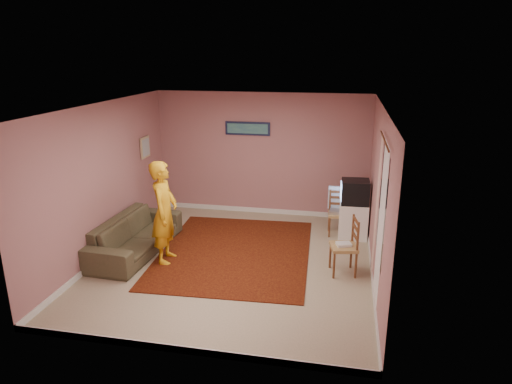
% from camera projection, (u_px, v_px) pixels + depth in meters
% --- Properties ---
extents(ground, '(5.00, 5.00, 0.00)m').
position_uv_depth(ground, '(235.00, 262.00, 7.69)').
color(ground, tan).
rests_on(ground, ground).
extents(wall_back, '(4.50, 0.02, 2.60)m').
position_uv_depth(wall_back, '(262.00, 155.00, 9.64)').
color(wall_back, '#A06969').
rests_on(wall_back, ground).
extents(wall_front, '(4.50, 0.02, 2.60)m').
position_uv_depth(wall_front, '(179.00, 253.00, 4.96)').
color(wall_front, '#A06969').
rests_on(wall_front, ground).
extents(wall_left, '(0.02, 5.00, 2.60)m').
position_uv_depth(wall_left, '(105.00, 180.00, 7.72)').
color(wall_left, '#A06969').
rests_on(wall_left, ground).
extents(wall_right, '(0.02, 5.00, 2.60)m').
position_uv_depth(wall_right, '(378.00, 196.00, 6.89)').
color(wall_right, '#A06969').
rests_on(wall_right, ground).
extents(ceiling, '(4.50, 5.00, 0.02)m').
position_uv_depth(ceiling, '(232.00, 106.00, 6.92)').
color(ceiling, white).
rests_on(ceiling, wall_back).
extents(baseboard_back, '(4.50, 0.02, 0.10)m').
position_uv_depth(baseboard_back, '(262.00, 210.00, 10.01)').
color(baseboard_back, silver).
rests_on(baseboard_back, ground).
extents(baseboard_front, '(4.50, 0.02, 0.10)m').
position_uv_depth(baseboard_front, '(184.00, 350.00, 5.34)').
color(baseboard_front, silver).
rests_on(baseboard_front, ground).
extents(baseboard_left, '(0.02, 5.00, 0.10)m').
position_uv_depth(baseboard_left, '(112.00, 248.00, 8.09)').
color(baseboard_left, silver).
rests_on(baseboard_left, ground).
extents(baseboard_right, '(0.02, 5.00, 0.10)m').
position_uv_depth(baseboard_right, '(371.00, 271.00, 7.26)').
color(baseboard_right, silver).
rests_on(baseboard_right, ground).
extents(window, '(0.01, 1.10, 1.50)m').
position_uv_depth(window, '(382.00, 206.00, 6.00)').
color(window, black).
rests_on(window, wall_right).
extents(curtain_sheer, '(0.01, 0.75, 2.10)m').
position_uv_depth(curtain_sheer, '(381.00, 224.00, 5.92)').
color(curtain_sheer, white).
rests_on(curtain_sheer, wall_right).
extents(curtain_floral, '(0.01, 0.35, 2.10)m').
position_uv_depth(curtain_floral, '(377.00, 207.00, 6.58)').
color(curtain_floral, '#EEE6CB').
rests_on(curtain_floral, wall_right).
extents(curtain_rod, '(0.02, 1.40, 0.02)m').
position_uv_depth(curtain_rod, '(385.00, 140.00, 5.75)').
color(curtain_rod, brown).
rests_on(curtain_rod, wall_right).
extents(picture_back, '(0.95, 0.04, 0.28)m').
position_uv_depth(picture_back, '(248.00, 129.00, 9.51)').
color(picture_back, '#141937').
rests_on(picture_back, wall_back).
extents(picture_left, '(0.04, 0.38, 0.42)m').
position_uv_depth(picture_left, '(145.00, 147.00, 9.14)').
color(picture_left, tan).
rests_on(picture_left, wall_left).
extents(area_rug, '(2.72, 3.33, 0.02)m').
position_uv_depth(area_rug, '(235.00, 252.00, 8.04)').
color(area_rug, black).
rests_on(area_rug, ground).
extents(tv_cabinet, '(0.53, 0.48, 0.68)m').
position_uv_depth(tv_cabinet, '(353.00, 220.00, 8.62)').
color(tv_cabinet, white).
rests_on(tv_cabinet, ground).
extents(crt_tv, '(0.54, 0.48, 0.44)m').
position_uv_depth(crt_tv, '(355.00, 192.00, 8.46)').
color(crt_tv, black).
rests_on(crt_tv, tv_cabinet).
extents(chair_a, '(0.41, 0.39, 0.46)m').
position_uv_depth(chair_a, '(339.00, 209.00, 8.68)').
color(chair_a, tan).
rests_on(chair_a, ground).
extents(dvd_player, '(0.37, 0.28, 0.06)m').
position_uv_depth(dvd_player, '(339.00, 212.00, 8.69)').
color(dvd_player, '#ADADB2').
rests_on(dvd_player, chair_a).
extents(blue_throw, '(0.43, 0.05, 0.45)m').
position_uv_depth(blue_throw, '(339.00, 198.00, 8.80)').
color(blue_throw, '#9BC7FF').
rests_on(blue_throw, chair_a).
extents(chair_b, '(0.48, 0.49, 0.50)m').
position_uv_depth(chair_b, '(344.00, 240.00, 7.13)').
color(chair_b, tan).
rests_on(chair_b, ground).
extents(game_console, '(0.26, 0.22, 0.05)m').
position_uv_depth(game_console, '(344.00, 244.00, 7.15)').
color(game_console, silver).
rests_on(game_console, chair_b).
extents(sofa, '(0.95, 2.19, 0.63)m').
position_uv_depth(sofa, '(136.00, 235.00, 7.98)').
color(sofa, '#4B422D').
rests_on(sofa, ground).
extents(person, '(0.47, 0.66, 1.73)m').
position_uv_depth(person, '(164.00, 212.00, 7.48)').
color(person, orange).
rests_on(person, ground).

